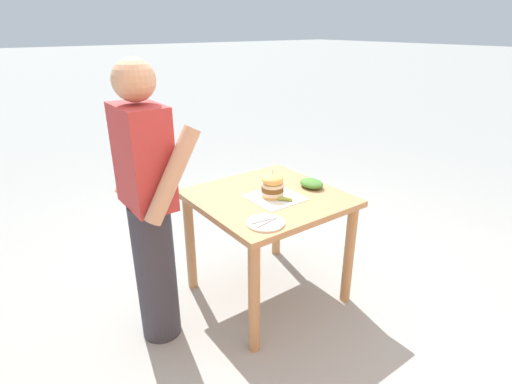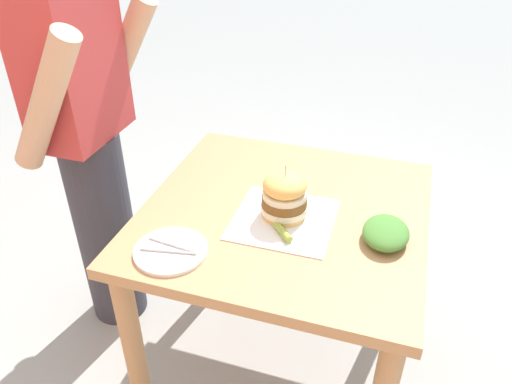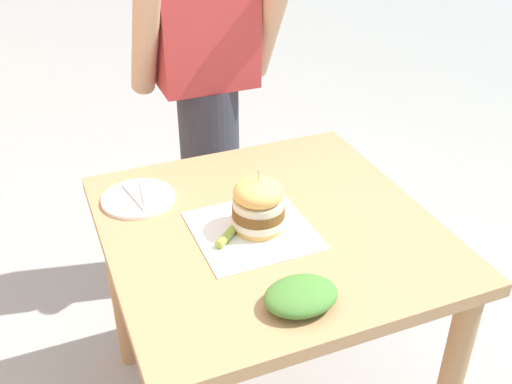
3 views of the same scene
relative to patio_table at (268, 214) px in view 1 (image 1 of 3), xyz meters
name	(u,v)px [view 1 (image 1 of 3)]	position (x,y,z in m)	size (l,w,h in m)	color
ground_plane	(267,292)	(0.00, 0.00, -0.64)	(80.00, 80.00, 0.00)	#9E9E99
patio_table	(268,214)	(0.00, 0.00, 0.00)	(0.91, 0.93, 0.78)	tan
serving_paper	(275,197)	(-0.06, -0.01, 0.14)	(0.32, 0.32, 0.00)	white
sandwich	(273,186)	(-0.04, -0.01, 0.22)	(0.15, 0.15, 0.19)	#E5B25B
pickle_spear	(285,199)	(-0.14, -0.03, 0.15)	(0.02, 0.02, 0.09)	#8EA83D
side_plate_with_forks	(265,223)	(-0.32, 0.26, 0.14)	(0.22, 0.22, 0.02)	white
side_salad	(311,183)	(-0.06, -0.33, 0.17)	(0.18, 0.14, 0.06)	#477F33
diner_across_table	(149,207)	(0.08, 0.79, 0.24)	(0.55, 0.35, 1.69)	#33333D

